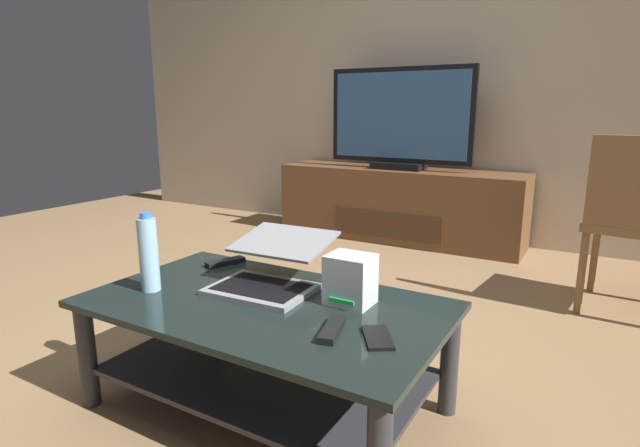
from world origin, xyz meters
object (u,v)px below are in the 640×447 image
(television, at_px, (400,121))
(cell_phone, at_px, (378,338))
(water_bottle_near, at_px, (149,254))
(laptop, at_px, (271,269))
(coffee_table, at_px, (265,335))
(tv_remote, at_px, (332,330))
(dining_chair, at_px, (638,217))
(media_cabinet, at_px, (398,204))
(router_box, at_px, (350,280))
(soundbar_remote, at_px, (225,262))

(television, xyz_separation_m, cell_phone, (0.89, -2.39, -0.52))
(water_bottle_near, distance_m, cell_phone, 0.84)
(laptop, bearing_deg, coffee_table, -63.11)
(coffee_table, bearing_deg, cell_phone, -8.73)
(tv_remote, bearing_deg, dining_chair, 50.07)
(laptop, bearing_deg, cell_phone, -21.28)
(media_cabinet, bearing_deg, router_box, -72.20)
(coffee_table, bearing_deg, router_box, 26.73)
(coffee_table, relative_size, water_bottle_near, 4.28)
(laptop, xyz_separation_m, router_box, (0.31, -0.00, 0.02))
(media_cabinet, height_order, cell_phone, media_cabinet)
(dining_chair, height_order, soundbar_remote, dining_chair)
(dining_chair, distance_m, laptop, 1.79)
(laptop, height_order, cell_phone, laptop)
(tv_remote, bearing_deg, water_bottle_near, 166.35)
(media_cabinet, xyz_separation_m, tv_remote, (0.77, -2.44, 0.12))
(water_bottle_near, height_order, cell_phone, water_bottle_near)
(dining_chair, distance_m, router_box, 1.62)
(media_cabinet, bearing_deg, coffee_table, -78.77)
(water_bottle_near, distance_m, soundbar_remote, 0.37)
(dining_chair, bearing_deg, television, 152.33)
(laptop, xyz_separation_m, cell_phone, (0.49, -0.19, -0.06))
(coffee_table, distance_m, dining_chair, 1.87)
(dining_chair, bearing_deg, cell_phone, -111.51)
(coffee_table, relative_size, soundbar_remote, 7.28)
(coffee_table, height_order, television, television)
(router_box, relative_size, water_bottle_near, 0.59)
(media_cabinet, distance_m, cell_phone, 2.57)
(dining_chair, relative_size, cell_phone, 6.27)
(television, relative_size, dining_chair, 1.25)
(laptop, relative_size, water_bottle_near, 1.55)
(router_box, bearing_deg, dining_chair, 60.04)
(laptop, bearing_deg, router_box, -0.22)
(cell_phone, relative_size, tv_remote, 0.88)
(television, xyz_separation_m, soundbar_remote, (0.10, -2.08, -0.51))
(coffee_table, relative_size, media_cabinet, 0.62)
(television, distance_m, laptop, 2.28)
(dining_chair, xyz_separation_m, router_box, (-0.81, -1.40, -0.03))
(dining_chair, bearing_deg, coffee_table, -124.67)
(television, distance_m, water_bottle_near, 2.47)
(media_cabinet, distance_m, soundbar_remote, 2.11)
(television, height_order, laptop, television)
(television, distance_m, router_box, 2.35)
(router_box, distance_m, cell_phone, 0.27)
(cell_phone, bearing_deg, television, 77.48)
(soundbar_remote, bearing_deg, cell_phone, 1.24)
(router_box, relative_size, cell_phone, 1.15)
(coffee_table, height_order, tv_remote, tv_remote)
(dining_chair, distance_m, cell_phone, 1.71)
(coffee_table, bearing_deg, water_bottle_near, -164.50)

